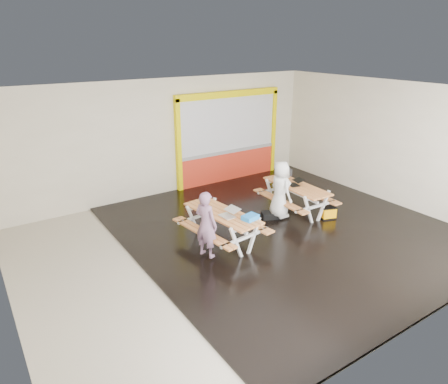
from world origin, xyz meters
TOP-DOWN VIEW (x-y plane):
  - room at (0.00, 0.00)m, footprint 10.02×8.02m
  - deck at (1.25, 0.00)m, footprint 7.50×7.98m
  - kiosk at (2.20, 3.93)m, footprint 3.88×0.16m
  - picnic_table_left at (-0.50, 0.23)m, footprint 1.63×2.20m
  - picnic_table_right at (2.19, 0.63)m, footprint 1.45×2.09m
  - person_left at (-1.17, -0.18)m, footprint 0.52×0.63m
  - person_right at (1.55, 0.56)m, footprint 0.54×0.77m
  - laptop_left at (-0.48, -0.02)m, footprint 0.43×0.39m
  - laptop_right at (2.18, 0.68)m, footprint 0.44×0.40m
  - blue_pouch at (-0.20, -0.44)m, footprint 0.39×0.31m
  - toolbox at (2.38, 1.37)m, footprint 0.48×0.28m
  - backpack at (2.68, 1.61)m, footprint 0.31×0.21m
  - dark_case at (1.32, 0.68)m, footprint 0.52×0.46m
  - fluke_bag at (2.60, -0.20)m, footprint 0.44×0.36m

SIDE VIEW (x-z plane):
  - deck at x=1.25m, z-range 0.00..0.05m
  - dark_case at x=1.32m, z-range 0.05..0.21m
  - fluke_bag at x=2.60m, z-range 0.04..0.37m
  - picnic_table_left at x=-0.50m, z-range 0.22..1.04m
  - picnic_table_right at x=2.19m, z-range 0.22..1.04m
  - backpack at x=2.68m, z-range 0.49..1.00m
  - person_left at x=-1.17m, z-range 0.11..1.59m
  - person_right at x=1.55m, z-range 0.10..1.61m
  - blue_pouch at x=-0.20m, z-range 0.82..0.92m
  - laptop_right at x=2.18m, z-range 0.79..0.95m
  - laptop_left at x=-0.48m, z-range 0.79..0.96m
  - toolbox at x=2.38m, z-range 0.79..1.06m
  - kiosk at x=2.20m, z-range -0.06..2.94m
  - room at x=0.00m, z-range -0.01..3.51m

